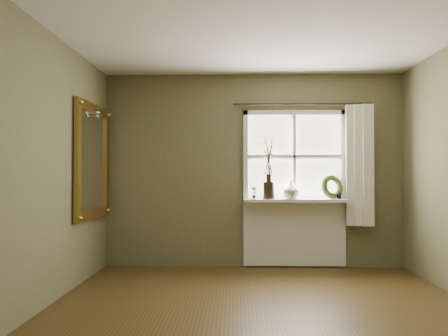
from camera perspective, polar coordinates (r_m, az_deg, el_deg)
name	(u,v)px	position (r m, az deg, el deg)	size (l,w,h in m)	color
floor	(264,323)	(3.85, 5.31, -19.56)	(4.50, 4.50, 0.00)	#3F2D13
ceiling	(264,12)	(3.90, 5.24, 19.62)	(4.50, 4.50, 0.00)	silver
wall_back	(253,170)	(5.95, 3.80, -0.29)	(4.00, 0.10, 2.60)	brown
wall_left	(22,167)	(4.07, -24.92, 0.13)	(0.10, 4.50, 2.60)	brown
wall_front	(315,152)	(1.37, 11.74, 2.10)	(4.00, 0.10, 2.60)	brown
window_frame	(294,157)	(5.93, 9.14, 1.47)	(1.36, 0.06, 1.24)	white
window_sill	(295,200)	(5.83, 9.30, -4.20)	(1.36, 0.26, 0.04)	white
window_apron	(294,233)	(5.98, 9.17, -8.35)	(1.36, 0.04, 0.88)	white
dark_jug	(269,190)	(5.78, 5.86, -2.90)	(0.15, 0.15, 0.23)	black
cream_vase	(291,190)	(5.81, 8.74, -2.80)	(0.23, 0.23, 0.24)	beige
wreath	(332,190)	(5.95, 13.92, -2.74)	(0.32, 0.32, 0.08)	#32421D
potted_plant_left	(254,193)	(5.77, 3.92, -3.22)	(0.09, 0.06, 0.17)	#32421D
potted_plant_right	(340,193)	(5.93, 14.87, -3.14)	(0.09, 0.07, 0.16)	#32421D
curtain	(359,165)	(6.00, 17.24, 0.37)	(0.36, 0.12, 1.59)	#EEE4CE
curtain_rod	(302,104)	(5.96, 10.16, 8.23)	(0.03, 0.03, 1.84)	black
gilt_mirror	(93,161)	(5.51, -16.75, 0.87)	(0.10, 1.15, 1.38)	white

